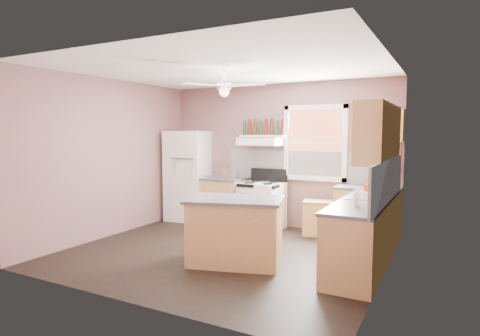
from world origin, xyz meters
The scene contains 32 objects.
floor centered at (0.00, 0.00, 0.00)m, with size 4.50×4.50×0.00m, color black.
ceiling centered at (0.00, 0.00, 2.70)m, with size 4.50×4.50×0.00m, color white.
wall_back centered at (0.00, 2.02, 1.35)m, with size 4.50×0.05×2.70m, color #795352.
wall_right centered at (2.27, 0.00, 1.35)m, with size 0.05×4.00×2.70m, color #795352.
wall_left centered at (-2.27, 0.00, 1.35)m, with size 0.05×4.00×2.70m, color #795352.
backsplash_back centered at (0.45, 1.99, 1.18)m, with size 2.90×0.03×0.55m, color white.
backsplash_right centered at (2.23, 0.30, 1.18)m, with size 0.03×2.60×0.55m, color white.
window_view centered at (0.75, 1.98, 1.60)m, with size 1.00×0.02×1.20m, color brown.
window_frame centered at (0.75, 1.96, 1.60)m, with size 1.16×0.07×1.36m, color white.
refrigerator centered at (-1.81, 1.66, 0.91)m, with size 0.77×0.75×1.82m, color white.
base_cabinet_left centered at (-1.06, 1.70, 0.43)m, with size 0.90×0.60×0.86m, color #B38B4A.
counter_left centered at (-1.06, 1.70, 0.88)m, with size 0.92×0.62×0.04m, color #444447.
toaster centered at (-0.79, 1.61, 0.99)m, with size 0.28×0.16×0.18m, color silver.
stove centered at (-0.14, 1.63, 0.43)m, with size 0.73×0.64×0.86m, color white.
range_hood centered at (-0.23, 1.75, 1.62)m, with size 0.78×0.50×0.14m, color white.
bottle_shelf centered at (-0.23, 1.87, 1.72)m, with size 0.90×0.26×0.03m, color white.
cart centered at (0.95, 1.70, 0.29)m, with size 0.59×0.39×0.59m, color #B38B4A.
base_cabinet_corner centered at (1.75, 1.70, 0.43)m, with size 1.00×0.60×0.86m, color #B38B4A.
base_cabinet_right centered at (1.95, 0.30, 0.43)m, with size 0.60×2.20×0.86m, color #B38B4A.
counter_corner centered at (1.75, 1.70, 0.88)m, with size 1.02×0.62×0.04m, color #444447.
counter_right centered at (1.94, 0.30, 0.88)m, with size 0.62×2.22×0.04m, color #444447.
sink centered at (1.94, 0.50, 0.90)m, with size 0.55×0.45×0.03m, color silver.
faucet centered at (2.10, 0.50, 0.97)m, with size 0.03×0.03×0.14m, color silver.
upper_cabinet_right centered at (2.08, 0.50, 1.78)m, with size 0.33×1.80×0.76m, color #B38B4A.
upper_cabinet_corner centered at (1.95, 1.83, 1.90)m, with size 0.60×0.33×0.52m, color #B38B4A.
paper_towel centered at (2.07, 1.86, 1.25)m, with size 0.12×0.12×0.26m, color white.
island centered at (0.36, -0.33, 0.43)m, with size 1.21×0.76×0.86m, color #B38B4A.
island_top centered at (0.36, -0.33, 0.88)m, with size 1.28×0.83×0.04m, color #444447.
ceiling_fan_hub centered at (0.00, 0.00, 2.45)m, with size 0.20×0.20×0.08m, color white.
soap_bottle centered at (1.95, -0.19, 1.01)m, with size 0.08×0.08×0.22m, color silver.
red_caddy centered at (1.88, 1.19, 0.95)m, with size 0.18×0.12×0.10m, color #B8290F.
wine_bottles centered at (-0.23, 1.87, 1.88)m, with size 0.86×0.06×0.31m.
Camera 1 is at (2.93, -5.06, 1.79)m, focal length 30.00 mm.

